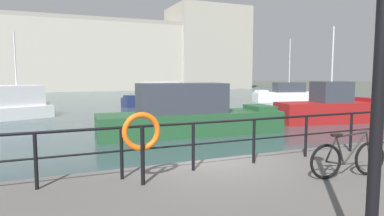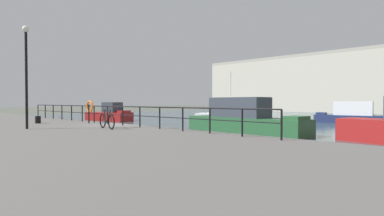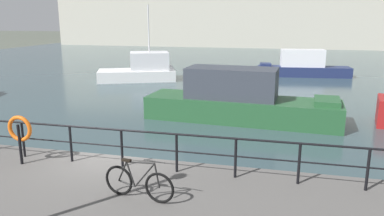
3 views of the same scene
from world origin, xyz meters
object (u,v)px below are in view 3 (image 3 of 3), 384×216
Objects in this scene: moored_green_narrowboat at (302,66)px; parked_bicycle at (139,183)px; moored_red_daysailer at (142,69)px; harbor_building at (299,7)px; moored_white_yacht at (239,101)px; life_ring_stand at (20,130)px.

moored_green_narrowboat is 27.09m from parked_bicycle.
moored_red_daysailer is at bearing 16.53° from moored_green_narrowboat.
moored_white_yacht is (-4.09, -51.44, -5.81)m from harbor_building.
harbor_building is 43.49m from moored_red_daysailer.
moored_green_narrowboat is at bearing 71.29° from life_ring_stand.
moored_white_yacht is at bearing -71.06° from moored_red_daysailer.
parked_bicycle is at bearing 73.74° from moored_green_narrowboat.
harbor_building is 52.10× the size of life_ring_stand.
moored_red_daysailer reaches higher than life_ring_stand.
moored_red_daysailer is at bearing 119.61° from parked_bicycle.
moored_green_narrowboat is 16.27m from moored_white_yacht.
moored_white_yacht reaches higher than parked_bicycle.
life_ring_stand is (-4.98, -9.59, 0.94)m from moored_white_yacht.
life_ring_stand is at bearing -113.62° from moored_white_yacht.
moored_green_narrowboat is at bearing 0.71° from moored_red_daysailer.
harbor_building is at bearing -97.17° from moored_green_narrowboat.
moored_green_narrowboat is at bearing 80.92° from moored_white_yacht.
parked_bicycle is (-0.99, -10.83, 0.36)m from moored_white_yacht.
moored_white_yacht is 10.88m from parked_bicycle.
moored_red_daysailer is (-13.24, -41.00, -5.90)m from harbor_building.
harbor_building is 9.12× the size of moored_green_narrowboat.
life_ring_stand is at bearing -100.54° from moored_red_daysailer.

